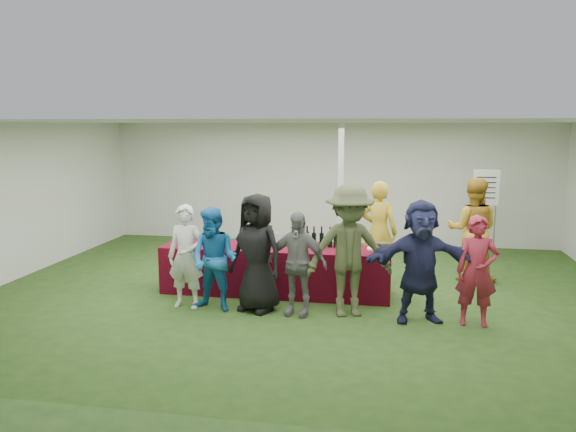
% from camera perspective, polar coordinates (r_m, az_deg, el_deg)
% --- Properties ---
extents(ground, '(60.00, 60.00, 0.00)m').
position_cam_1_polar(ground, '(9.07, 1.38, -7.77)').
color(ground, '#284719').
rests_on(ground, ground).
extents(tent, '(10.00, 10.00, 10.00)m').
position_cam_1_polar(tent, '(9.89, 5.34, 1.64)').
color(tent, white).
rests_on(tent, ground).
extents(serving_table, '(3.60, 0.80, 0.75)m').
position_cam_1_polar(serving_table, '(8.94, -1.27, -5.51)').
color(serving_table, '#560915').
rests_on(serving_table, ground).
extents(wine_bottles, '(0.84, 0.11, 0.32)m').
position_cam_1_polar(wine_bottles, '(8.86, 3.38, -2.36)').
color(wine_bottles, black).
rests_on(wine_bottles, serving_table).
extents(wine_glasses, '(2.73, 0.13, 0.16)m').
position_cam_1_polar(wine_glasses, '(8.71, -4.62, -2.63)').
color(wine_glasses, silver).
rests_on(wine_glasses, serving_table).
extents(water_bottle, '(0.07, 0.07, 0.23)m').
position_cam_1_polar(water_bottle, '(8.91, -1.16, -2.40)').
color(water_bottle, silver).
rests_on(water_bottle, serving_table).
extents(bar_towel, '(0.25, 0.18, 0.03)m').
position_cam_1_polar(bar_towel, '(8.73, 8.89, -3.34)').
color(bar_towel, white).
rests_on(bar_towel, serving_table).
extents(dump_bucket, '(0.22, 0.22, 0.18)m').
position_cam_1_polar(dump_bucket, '(8.45, 9.62, -3.26)').
color(dump_bucket, slate).
rests_on(dump_bucket, serving_table).
extents(wine_list_sign, '(0.50, 0.03, 1.80)m').
position_cam_1_polar(wine_list_sign, '(11.58, 19.44, 2.09)').
color(wine_list_sign, slate).
rests_on(wine_list_sign, ground).
extents(staff_pourer, '(0.73, 0.60, 1.73)m').
position_cam_1_polar(staff_pourer, '(9.61, 9.23, -1.59)').
color(staff_pourer, gold).
rests_on(staff_pourer, ground).
extents(staff_back, '(0.94, 0.78, 1.78)m').
position_cam_1_polar(staff_back, '(10.05, 18.23, -1.34)').
color(staff_back, gold).
rests_on(staff_back, ground).
extents(customer_0, '(0.58, 0.41, 1.52)m').
position_cam_1_polar(customer_0, '(8.31, -10.31, -4.07)').
color(customer_0, silver).
rests_on(customer_0, ground).
extents(customer_1, '(0.83, 0.71, 1.50)m').
position_cam_1_polar(customer_1, '(8.11, -7.50, -4.41)').
color(customer_1, '#1B6BB2').
rests_on(customer_1, ground).
extents(customer_2, '(0.97, 0.81, 1.70)m').
position_cam_1_polar(customer_2, '(8.03, -3.19, -3.73)').
color(customer_2, black).
rests_on(customer_2, ground).
extents(customer_3, '(0.91, 0.50, 1.48)m').
position_cam_1_polar(customer_3, '(7.87, 0.92, -4.83)').
color(customer_3, slate).
rests_on(customer_3, ground).
extents(customer_4, '(1.34, 0.99, 1.85)m').
position_cam_1_polar(customer_4, '(7.84, 6.26, -3.53)').
color(customer_4, '#434A2A').
rests_on(customer_4, ground).
extents(customer_5, '(1.62, 0.83, 1.67)m').
position_cam_1_polar(customer_5, '(7.78, 13.30, -4.50)').
color(customer_5, '#1E2043').
rests_on(customer_5, ground).
extents(customer_6, '(0.56, 0.38, 1.48)m').
position_cam_1_polar(customer_6, '(7.85, 18.65, -5.32)').
color(customer_6, maroon).
rests_on(customer_6, ground).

